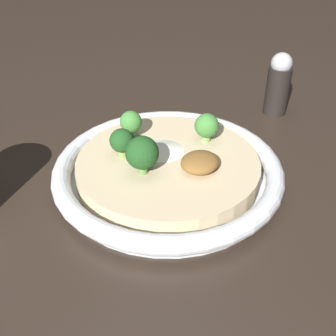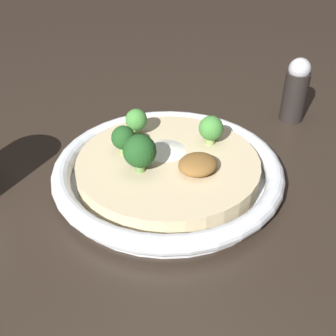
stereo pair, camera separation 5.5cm
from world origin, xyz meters
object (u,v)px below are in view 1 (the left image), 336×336
object	(u,v)px
broccoli_front_left	(131,122)
broccoli_front	(122,141)
pepper_shaker	(278,84)
risotto_bowl	(168,170)
broccoli_front_right	(142,153)
broccoli_back_left	(207,126)

from	to	relation	value
broccoli_front_left	broccoli_front	distance (m)	0.05
pepper_shaker	broccoli_front	bearing A→B (deg)	-11.51
risotto_bowl	broccoli_front_left	distance (m)	0.09
broccoli_front	risotto_bowl	bearing A→B (deg)	121.93
risotto_bowl	broccoli_front_left	world-z (taller)	broccoli_front_left
risotto_bowl	pepper_shaker	size ratio (longest dim) A/B	2.85
broccoli_front_left	broccoli_front_right	size ratio (longest dim) A/B	0.81
risotto_bowl	broccoli_front_left	xyz separation A→B (m)	(-0.01, -0.08, 0.04)
broccoli_front	pepper_shaker	size ratio (longest dim) A/B	0.37
risotto_bowl	broccoli_front_right	bearing A→B (deg)	-7.05
risotto_bowl	pepper_shaker	bearing A→B (deg)	177.70
risotto_bowl	broccoli_front_right	size ratio (longest dim) A/B	6.11
broccoli_front_right	risotto_bowl	bearing A→B (deg)	172.95
broccoli_back_left	broccoli_front_left	distance (m)	0.10
broccoli_front_right	pepper_shaker	distance (m)	0.31
risotto_bowl	pepper_shaker	xyz separation A→B (m)	(-0.27, 0.01, 0.03)
broccoli_back_left	broccoli_front_left	size ratio (longest dim) A/B	1.01
risotto_bowl	broccoli_back_left	world-z (taller)	broccoli_back_left
broccoli_front	broccoli_front_right	bearing A→B (deg)	77.25
broccoli_front_left	broccoli_front_right	bearing A→B (deg)	53.42
risotto_bowl	pepper_shaker	distance (m)	0.27
risotto_bowl	broccoli_front	bearing A→B (deg)	-58.07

